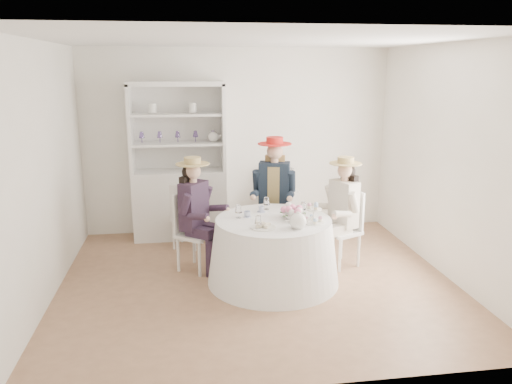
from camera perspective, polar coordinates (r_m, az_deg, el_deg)
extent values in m
plane|color=#8B6345|center=(5.90, 0.14, -10.18)|extent=(4.50, 4.50, 0.00)
plane|color=white|center=(5.38, 0.16, 17.03)|extent=(4.50, 4.50, 0.00)
plane|color=white|center=(7.44, -2.11, 5.79)|extent=(4.50, 0.00, 4.50)
plane|color=white|center=(3.58, 4.85, -3.47)|extent=(4.50, 0.00, 4.50)
plane|color=white|center=(5.62, -23.20, 1.92)|extent=(0.00, 4.50, 4.50)
plane|color=white|center=(6.22, 21.16, 3.19)|extent=(0.00, 4.50, 4.50)
cone|color=white|center=(5.77, 1.98, -6.79)|extent=(1.51, 1.51, 0.74)
cylinder|color=white|center=(5.65, 2.01, -3.21)|extent=(1.31, 1.31, 0.02)
cube|color=silver|center=(7.33, -8.64, -1.33)|extent=(1.37, 0.65, 0.99)
cube|color=silver|center=(7.34, -8.96, 7.45)|extent=(1.32, 0.20, 1.21)
cube|color=silver|center=(7.07, -9.16, 12.13)|extent=(1.37, 0.65, 0.07)
cube|color=silver|center=(7.15, -14.13, 7.04)|extent=(0.10, 0.50, 1.21)
cube|color=silver|center=(7.14, -3.80, 7.41)|extent=(0.10, 0.50, 1.21)
cube|color=silver|center=(7.15, -8.91, 5.50)|extent=(1.28, 0.59, 0.03)
cube|color=silver|center=(7.10, -9.03, 8.75)|extent=(1.28, 0.59, 0.03)
sphere|color=white|center=(7.14, -4.93, 6.33)|extent=(0.15, 0.15, 0.15)
cube|color=silver|center=(7.51, 3.04, -2.16)|extent=(0.43, 0.43, 0.65)
cylinder|color=black|center=(7.39, 3.08, 1.47)|extent=(0.40, 0.40, 0.33)
cube|color=silver|center=(6.11, -6.86, -4.89)|extent=(0.56, 0.56, 0.04)
cylinder|color=silver|center=(5.98, -6.47, -7.64)|extent=(0.04, 0.04, 0.44)
cylinder|color=silver|center=(6.22, -4.73, -6.72)|extent=(0.04, 0.04, 0.44)
cylinder|color=silver|center=(6.16, -8.88, -7.05)|extent=(0.04, 0.04, 0.44)
cylinder|color=silver|center=(6.40, -7.10, -6.19)|extent=(0.04, 0.04, 0.44)
cube|color=silver|center=(6.13, -8.27, -2.23)|extent=(0.26, 0.32, 0.50)
cube|color=black|center=(6.01, -7.11, -1.54)|extent=(0.38, 0.40, 0.58)
cube|color=black|center=(5.95, -6.47, -4.60)|extent=(0.35, 0.31, 0.12)
cylinder|color=black|center=(5.98, -5.30, -7.53)|extent=(0.10, 0.10, 0.46)
cylinder|color=black|center=(5.81, -8.03, -1.41)|extent=(0.19, 0.18, 0.27)
cube|color=black|center=(6.09, -5.47, -4.14)|extent=(0.35, 0.31, 0.12)
cylinder|color=black|center=(6.11, -4.33, -7.00)|extent=(0.10, 0.10, 0.46)
cylinder|color=black|center=(6.13, -5.68, -0.52)|extent=(0.19, 0.18, 0.27)
cylinder|color=#D8A889|center=(5.94, -7.20, 1.32)|extent=(0.09, 0.09, 0.08)
sphere|color=#D8A889|center=(5.92, -7.23, 2.35)|extent=(0.19, 0.19, 0.19)
sphere|color=black|center=(5.95, -7.57, 2.26)|extent=(0.19, 0.19, 0.19)
cube|color=black|center=(6.02, -7.77, 0.11)|extent=(0.21, 0.24, 0.38)
cylinder|color=tan|center=(5.90, -7.26, 3.20)|extent=(0.40, 0.40, 0.01)
cylinder|color=tan|center=(5.89, -7.27, 3.58)|extent=(0.20, 0.20, 0.08)
cube|color=silver|center=(6.67, 2.05, -2.74)|extent=(0.54, 0.54, 0.04)
cylinder|color=silver|center=(6.60, 0.36, -5.22)|extent=(0.04, 0.04, 0.48)
cylinder|color=silver|center=(6.57, 3.42, -5.35)|extent=(0.04, 0.04, 0.48)
cylinder|color=silver|center=(6.93, 0.73, -4.27)|extent=(0.04, 0.04, 0.48)
cylinder|color=silver|center=(6.90, 3.63, -4.38)|extent=(0.04, 0.04, 0.48)
cube|color=silver|center=(6.78, 2.24, 0.14)|extent=(0.41, 0.15, 0.55)
cube|color=#182331|center=(6.58, 2.10, 0.70)|extent=(0.44, 0.32, 0.64)
cube|color=tan|center=(6.58, 2.10, 0.70)|extent=(0.21, 0.27, 0.55)
cube|color=#182331|center=(6.53, 1.08, -2.31)|extent=(0.24, 0.40, 0.13)
cylinder|color=#182331|center=(6.48, 0.92, -5.48)|extent=(0.11, 0.11, 0.51)
cylinder|color=#182331|center=(6.55, 0.09, 1.33)|extent=(0.15, 0.21, 0.30)
cube|color=#182331|center=(6.51, 2.82, -2.37)|extent=(0.24, 0.40, 0.13)
cylinder|color=#182331|center=(6.46, 2.67, -5.55)|extent=(0.11, 0.11, 0.51)
cylinder|color=#182331|center=(6.50, 4.07, 1.21)|extent=(0.15, 0.21, 0.30)
cylinder|color=#D8A889|center=(6.51, 2.13, 3.61)|extent=(0.10, 0.10, 0.09)
sphere|color=#D8A889|center=(6.49, 2.14, 4.66)|extent=(0.21, 0.21, 0.21)
sphere|color=tan|center=(6.54, 2.18, 4.59)|extent=(0.21, 0.21, 0.21)
cube|color=tan|center=(6.63, 2.19, 2.44)|extent=(0.28, 0.16, 0.42)
cylinder|color=red|center=(6.47, 2.15, 5.53)|extent=(0.44, 0.44, 0.01)
cylinder|color=red|center=(6.47, 2.15, 5.91)|extent=(0.22, 0.22, 0.09)
cube|color=silver|center=(6.29, 9.73, -4.51)|extent=(0.52, 0.52, 0.04)
cylinder|color=silver|center=(6.37, 7.64, -6.32)|extent=(0.04, 0.04, 0.43)
cylinder|color=silver|center=(6.16, 9.56, -7.14)|extent=(0.04, 0.04, 0.43)
cylinder|color=silver|center=(6.57, 9.72, -5.76)|extent=(0.04, 0.04, 0.43)
cylinder|color=silver|center=(6.36, 11.65, -6.53)|extent=(0.04, 0.04, 0.43)
cube|color=silver|center=(6.33, 10.99, -1.94)|extent=(0.18, 0.35, 0.49)
cube|color=beige|center=(6.20, 10.00, -1.30)|extent=(0.33, 0.40, 0.57)
cube|color=beige|center=(6.25, 8.42, -3.82)|extent=(0.36, 0.26, 0.12)
cylinder|color=beige|center=(6.26, 7.37, -6.60)|extent=(0.10, 0.10, 0.45)
cylinder|color=beige|center=(6.30, 8.50, -0.34)|extent=(0.19, 0.15, 0.27)
cube|color=beige|center=(6.13, 9.51, -4.23)|extent=(0.36, 0.26, 0.12)
cylinder|color=beige|center=(6.14, 8.45, -7.07)|extent=(0.10, 0.10, 0.45)
cylinder|color=beige|center=(6.01, 11.07, -1.15)|extent=(0.19, 0.15, 0.27)
cylinder|color=#D8A889|center=(6.12, 10.12, 1.44)|extent=(0.09, 0.09, 0.08)
sphere|color=#D8A889|center=(6.10, 10.16, 2.43)|extent=(0.19, 0.19, 0.19)
sphere|color=black|center=(6.13, 10.45, 2.34)|extent=(0.19, 0.19, 0.19)
cube|color=black|center=(6.21, 10.59, 0.29)|extent=(0.17, 0.25, 0.37)
cylinder|color=tan|center=(6.09, 10.20, 3.24)|extent=(0.39, 0.39, 0.01)
cylinder|color=tan|center=(6.08, 10.21, 3.60)|extent=(0.20, 0.20, 0.08)
cube|color=silver|center=(6.91, -7.82, -2.86)|extent=(0.49, 0.49, 0.04)
cylinder|color=silver|center=(7.06, -6.18, -4.28)|extent=(0.03, 0.03, 0.41)
cylinder|color=silver|center=(7.16, -8.47, -4.09)|extent=(0.03, 0.03, 0.41)
cylinder|color=silver|center=(6.79, -7.01, -5.06)|extent=(0.03, 0.03, 0.41)
cylinder|color=silver|center=(6.90, -9.37, -4.85)|extent=(0.03, 0.03, 0.41)
cube|color=silver|center=(6.69, -8.40, -1.19)|extent=(0.34, 0.15, 0.47)
imported|color=white|center=(5.71, -1.01, -2.59)|extent=(0.10, 0.10, 0.06)
imported|color=white|center=(5.90, 0.61, -2.01)|extent=(0.07, 0.07, 0.06)
imported|color=white|center=(5.76, 4.24, -2.42)|extent=(0.10, 0.10, 0.07)
imported|color=white|center=(5.61, 4.37, -2.93)|extent=(0.30, 0.30, 0.06)
sphere|color=pink|center=(5.67, 4.87, -2.03)|extent=(0.08, 0.08, 0.08)
sphere|color=white|center=(5.70, 4.65, -1.93)|extent=(0.08, 0.08, 0.08)
sphere|color=pink|center=(5.72, 4.27, -1.87)|extent=(0.08, 0.08, 0.08)
sphere|color=white|center=(5.71, 3.87, -1.89)|extent=(0.08, 0.08, 0.08)
sphere|color=pink|center=(5.68, 3.59, -1.97)|extent=(0.08, 0.08, 0.08)
sphere|color=white|center=(5.64, 3.55, -2.09)|extent=(0.08, 0.08, 0.08)
sphere|color=pink|center=(5.61, 3.75, -2.19)|extent=(0.08, 0.08, 0.08)
sphere|color=white|center=(5.59, 4.14, -2.25)|extent=(0.08, 0.08, 0.08)
sphere|color=pink|center=(5.60, 4.55, -2.23)|extent=(0.08, 0.08, 0.08)
sphere|color=white|center=(5.63, 4.83, -2.15)|extent=(0.08, 0.08, 0.08)
sphere|color=white|center=(5.32, 4.83, -3.34)|extent=(0.18, 0.18, 0.18)
cylinder|color=white|center=(5.34, 6.00, -3.18)|extent=(0.11, 0.03, 0.09)
cylinder|color=white|center=(5.29, 4.85, -2.40)|extent=(0.04, 0.04, 0.02)
cylinder|color=white|center=(5.34, 0.81, -4.07)|extent=(0.27, 0.27, 0.01)
cube|color=beige|center=(5.30, 0.30, -3.91)|extent=(0.06, 0.04, 0.03)
cube|color=beige|center=(5.32, 0.81, -3.69)|extent=(0.07, 0.06, 0.03)
cube|color=beige|center=(5.36, 1.32, -3.73)|extent=(0.07, 0.07, 0.03)
cube|color=beige|center=(5.36, 0.53, -3.57)|extent=(0.07, 0.07, 0.03)
cube|color=beige|center=(5.29, 1.21, -3.94)|extent=(0.07, 0.07, 0.03)
cylinder|color=white|center=(5.54, 6.57, -3.47)|extent=(0.24, 0.24, 0.01)
cylinder|color=white|center=(5.52, 6.59, -2.75)|extent=(0.02, 0.02, 0.16)
cylinder|color=white|center=(5.50, 6.61, -1.97)|extent=(0.18, 0.18, 0.01)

